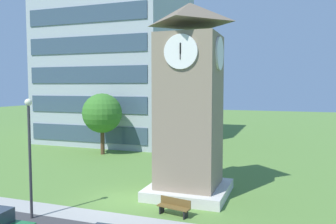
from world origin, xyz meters
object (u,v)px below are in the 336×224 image
park_bench (174,207)px  street_lamp (30,145)px  clock_tower (189,110)px  tree_near_tower (102,113)px

park_bench → street_lamp: (-6.76, -2.80, 3.32)m
clock_tower → park_bench: (0.20, -3.59, -4.85)m
street_lamp → park_bench: bearing=22.5°
clock_tower → park_bench: bearing=-86.7°
clock_tower → street_lamp: clock_tower is taller
clock_tower → park_bench: clock_tower is taller
street_lamp → tree_near_tower: size_ratio=1.01×
park_bench → clock_tower: bearing=93.3°
street_lamp → tree_near_tower: bearing=107.8°
park_bench → tree_near_tower: bearing=132.3°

